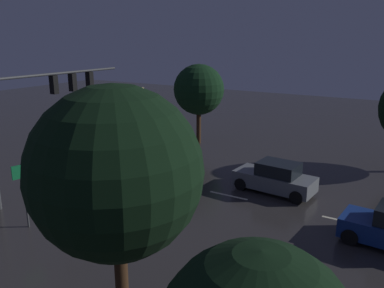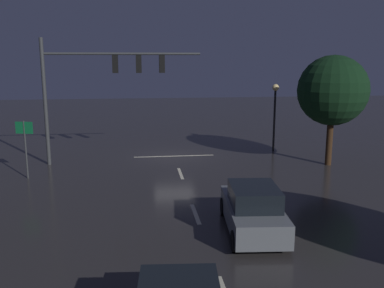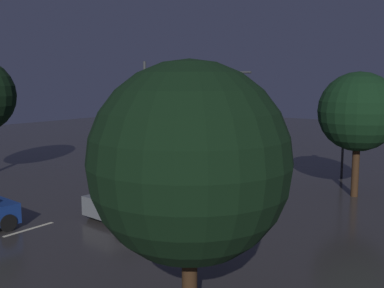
{
  "view_description": "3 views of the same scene",
  "coord_description": "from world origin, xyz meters",
  "px_view_note": "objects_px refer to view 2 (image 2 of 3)",
  "views": [
    {
      "loc": [
        17.79,
        18.39,
        8.17
      ],
      "look_at": [
        -0.76,
        7.27,
        2.3
      ],
      "focal_mm": 36.85,
      "sensor_mm": 36.0,
      "label": 1
    },
    {
      "loc": [
        2.1,
        25.58,
        6.01
      ],
      "look_at": [
        -0.5,
        4.92,
        1.78
      ],
      "focal_mm": 39.41,
      "sensor_mm": 36.0,
      "label": 2
    },
    {
      "loc": [
        -15.46,
        26.16,
        5.79
      ],
      "look_at": [
        -0.59,
        6.02,
        2.31
      ],
      "focal_mm": 42.98,
      "sensor_mm": 36.0,
      "label": 3
    }
  ],
  "objects_px": {
    "traffic_signal_assembly": "(101,76)",
    "route_sign": "(25,137)",
    "street_lamp_left_kerb": "(275,104)",
    "car_approaching": "(253,210)",
    "tree_left_far": "(333,91)"
  },
  "relations": [
    {
      "from": "traffic_signal_assembly",
      "to": "route_sign",
      "type": "relative_size",
      "value": 2.99
    },
    {
      "from": "street_lamp_left_kerb",
      "to": "traffic_signal_assembly",
      "type": "bearing_deg",
      "value": 9.92
    },
    {
      "from": "car_approaching",
      "to": "route_sign",
      "type": "bearing_deg",
      "value": -39.7
    },
    {
      "from": "car_approaching",
      "to": "street_lamp_left_kerb",
      "type": "xyz_separation_m",
      "value": [
        -4.87,
        -12.75,
        2.34
      ]
    },
    {
      "from": "street_lamp_left_kerb",
      "to": "route_sign",
      "type": "xyz_separation_m",
      "value": [
        14.49,
        4.76,
        -1.0
      ]
    },
    {
      "from": "route_sign",
      "to": "tree_left_far",
      "type": "xyz_separation_m",
      "value": [
        -16.47,
        -0.77,
        2.11
      ]
    },
    {
      "from": "car_approaching",
      "to": "tree_left_far",
      "type": "height_order",
      "value": "tree_left_far"
    },
    {
      "from": "traffic_signal_assembly",
      "to": "car_approaching",
      "type": "xyz_separation_m",
      "value": [
        -5.96,
        10.85,
        -4.23
      ]
    },
    {
      "from": "car_approaching",
      "to": "tree_left_far",
      "type": "distance_m",
      "value": 11.65
    },
    {
      "from": "route_sign",
      "to": "traffic_signal_assembly",
      "type": "bearing_deg",
      "value": -141.92
    },
    {
      "from": "car_approaching",
      "to": "street_lamp_left_kerb",
      "type": "relative_size",
      "value": 1.02
    },
    {
      "from": "traffic_signal_assembly",
      "to": "tree_left_far",
      "type": "bearing_deg",
      "value": 170.73
    },
    {
      "from": "route_sign",
      "to": "tree_left_far",
      "type": "height_order",
      "value": "tree_left_far"
    },
    {
      "from": "traffic_signal_assembly",
      "to": "tree_left_far",
      "type": "relative_size",
      "value": 1.43
    },
    {
      "from": "car_approaching",
      "to": "street_lamp_left_kerb",
      "type": "distance_m",
      "value": 13.85
    }
  ]
}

